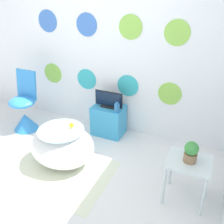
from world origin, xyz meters
TOP-DOWN VIEW (x-y plane):
  - ground_plane at (0.00, 0.00)m, footprint 12.00×12.00m
  - wall_back_dotted at (-0.00, 1.67)m, footprint 4.55×0.05m
  - rug at (-0.12, 0.40)m, footprint 1.36×0.94m
  - bathtub at (-0.12, 0.59)m, footprint 0.81×0.68m
  - rubber_duck at (-0.02, 0.67)m, footprint 0.06×0.06m
  - chair at (-1.10, 1.06)m, footprint 0.39×0.39m
  - tv_cabinet at (0.11, 1.45)m, footprint 0.45×0.34m
  - tv at (0.11, 1.45)m, footprint 0.41×0.12m
  - vase at (0.28, 1.35)m, footprint 0.07×0.07m
  - side_table at (1.38, 0.59)m, footprint 0.43×0.38m
  - potted_plant_left at (1.38, 0.59)m, footprint 0.14×0.14m

SIDE VIEW (x-z plane):
  - ground_plane at x=0.00m, z-range 0.00..0.00m
  - rug at x=-0.12m, z-range 0.00..0.01m
  - tv_cabinet at x=0.11m, z-range 0.00..0.44m
  - bathtub at x=-0.12m, z-range 0.00..0.50m
  - chair at x=-1.10m, z-range -0.16..0.74m
  - side_table at x=1.38m, z-range 0.15..0.64m
  - vase at x=0.28m, z-range 0.43..0.58m
  - rubber_duck at x=-0.02m, z-range 0.49..0.56m
  - tv at x=0.11m, z-range 0.43..0.66m
  - potted_plant_left at x=1.38m, z-range 0.49..0.72m
  - wall_back_dotted at x=0.00m, z-range 0.00..2.60m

